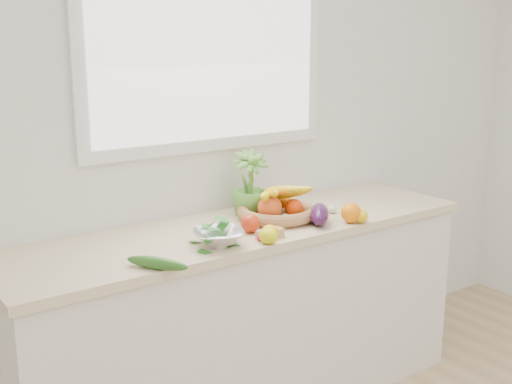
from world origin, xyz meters
TOP-DOWN VIEW (x-y plane):
  - back_wall at (0.00, 2.25)m, footprint 4.50×0.02m
  - counter_cabinet at (0.00, 1.95)m, footprint 2.20×0.58m
  - countertop at (0.00, 1.95)m, footprint 2.24×0.62m
  - window_frame at (0.00, 2.23)m, footprint 1.30×0.03m
  - window_pane at (0.00, 2.21)m, footprint 1.18×0.01m
  - orange_loose at (0.41, 1.70)m, footprint 0.11×0.11m
  - lemon_a at (-0.08, 1.67)m, footprint 0.09×0.10m
  - lemon_b at (0.45, 1.67)m, footprint 0.08×0.09m
  - lemon_c at (-0.03, 1.73)m, footprint 0.09×0.09m
  - apple at (-0.05, 1.84)m, footprint 0.11×0.11m
  - ginger at (-0.03, 1.72)m, footprint 0.12×0.05m
  - garlic_a at (0.24, 1.95)m, footprint 0.07×0.07m
  - garlic_b at (0.17, 1.87)m, footprint 0.06×0.06m
  - garlic_c at (0.46, 1.87)m, footprint 0.06×0.06m
  - eggplant at (0.29, 1.77)m, footprint 0.21×0.23m
  - cucumber at (-0.58, 1.67)m, footprint 0.18×0.24m
  - radish at (-0.08, 1.72)m, footprint 0.03×0.03m
  - potted_herb at (0.12, 2.08)m, footprint 0.22×0.22m
  - fruit_basket at (0.18, 1.95)m, footprint 0.40×0.40m
  - colander_with_spinach at (-0.26, 1.76)m, footprint 0.26×0.26m

SIDE VIEW (x-z plane):
  - counter_cabinet at x=0.00m, z-range 0.00..0.86m
  - countertop at x=0.00m, z-range 0.86..0.90m
  - radish at x=-0.08m, z-range 0.90..0.93m
  - ginger at x=-0.03m, z-range 0.90..0.94m
  - garlic_c at x=0.46m, z-range 0.90..0.94m
  - garlic_b at x=0.17m, z-range 0.90..0.94m
  - cucumber at x=-0.58m, z-range 0.90..0.95m
  - garlic_a at x=0.24m, z-range 0.90..0.95m
  - lemon_c at x=-0.03m, z-range 0.90..0.96m
  - lemon_b at x=0.45m, z-range 0.90..0.96m
  - lemon_a at x=-0.08m, z-range 0.90..0.97m
  - apple at x=-0.05m, z-range 0.90..0.98m
  - eggplant at x=0.29m, z-range 0.90..0.99m
  - orange_loose at x=0.41m, z-range 0.90..0.99m
  - fruit_basket at x=0.18m, z-range 0.86..1.05m
  - colander_with_spinach at x=-0.26m, z-range 0.90..1.01m
  - potted_herb at x=0.12m, z-range 0.89..1.21m
  - back_wall at x=0.00m, z-range 0.00..2.70m
  - window_frame at x=0.00m, z-range 1.20..2.30m
  - window_pane at x=0.00m, z-range 1.26..2.24m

